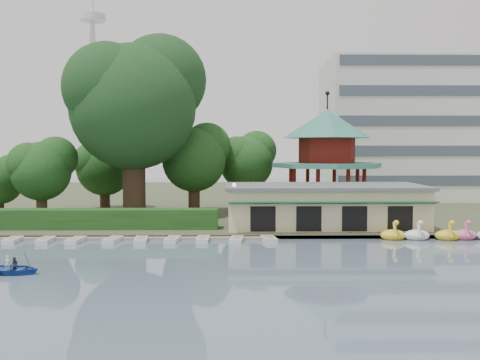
{
  "coord_description": "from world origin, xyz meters",
  "views": [
    {
      "loc": [
        1.37,
        -28.14,
        7.76
      ],
      "look_at": [
        2.0,
        18.0,
        5.0
      ],
      "focal_mm": 40.0,
      "sensor_mm": 36.0,
      "label": 1
    }
  ],
  "objects_px": {
    "dock": "(76,238)",
    "pavilion": "(327,151)",
    "big_tree": "(135,98)",
    "boathouse": "(324,205)",
    "rowboat_with_passengers": "(11,265)"
  },
  "relations": [
    {
      "from": "dock",
      "to": "pavilion",
      "type": "xyz_separation_m",
      "value": [
        24.0,
        14.8,
        7.36
      ]
    },
    {
      "from": "dock",
      "to": "big_tree",
      "type": "height_order",
      "value": "big_tree"
    },
    {
      "from": "boathouse",
      "to": "rowboat_with_passengers",
      "type": "relative_size",
      "value": 3.34
    },
    {
      "from": "boathouse",
      "to": "rowboat_with_passengers",
      "type": "xyz_separation_m",
      "value": [
        -22.36,
        -17.25,
        -1.85
      ]
    },
    {
      "from": "dock",
      "to": "pavilion",
      "type": "bearing_deg",
      "value": 31.66
    },
    {
      "from": "dock",
      "to": "big_tree",
      "type": "distance_m",
      "value": 17.26
    },
    {
      "from": "rowboat_with_passengers",
      "to": "boathouse",
      "type": "bearing_deg",
      "value": 37.64
    },
    {
      "from": "dock",
      "to": "big_tree",
      "type": "bearing_deg",
      "value": 73.9
    },
    {
      "from": "big_tree",
      "to": "pavilion",
      "type": "bearing_deg",
      "value": 10.31
    },
    {
      "from": "pavilion",
      "to": "rowboat_with_passengers",
      "type": "relative_size",
      "value": 2.42
    },
    {
      "from": "rowboat_with_passengers",
      "to": "pavilion",
      "type": "bearing_deg",
      "value": 48.22
    },
    {
      "from": "boathouse",
      "to": "dock",
      "type": "bearing_deg",
      "value": -167.76
    },
    {
      "from": "dock",
      "to": "pavilion",
      "type": "relative_size",
      "value": 2.52
    },
    {
      "from": "dock",
      "to": "rowboat_with_passengers",
      "type": "relative_size",
      "value": 6.1
    },
    {
      "from": "dock",
      "to": "boathouse",
      "type": "distance_m",
      "value": 22.62
    }
  ]
}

